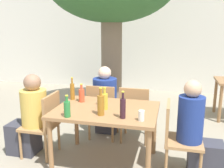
% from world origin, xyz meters
% --- Properties ---
extents(ground_plane, '(30.00, 30.00, 0.00)m').
position_xyz_m(ground_plane, '(0.00, 0.00, 0.00)').
color(ground_plane, gray).
extents(cafe_building_wall, '(10.00, 0.08, 2.80)m').
position_xyz_m(cafe_building_wall, '(0.00, 4.04, 1.40)').
color(cafe_building_wall, silver).
rests_on(cafe_building_wall, ground_plane).
extents(dining_table_front, '(1.29, 0.95, 0.76)m').
position_xyz_m(dining_table_front, '(0.00, 0.00, 0.67)').
color(dining_table_front, '#996B42').
rests_on(dining_table_front, ground_plane).
extents(patio_chair_0, '(0.44, 0.44, 0.89)m').
position_xyz_m(patio_chair_0, '(-0.87, 0.00, 0.50)').
color(patio_chair_0, '#A87A4C').
rests_on(patio_chair_0, ground_plane).
extents(patio_chair_1, '(0.44, 0.44, 0.89)m').
position_xyz_m(patio_chair_1, '(0.87, 0.00, 0.50)').
color(patio_chair_1, '#A87A4C').
rests_on(patio_chair_1, ground_plane).
extents(patio_chair_2, '(0.44, 0.44, 0.89)m').
position_xyz_m(patio_chair_2, '(-0.26, 0.71, 0.50)').
color(patio_chair_2, '#A87A4C').
rests_on(patio_chair_2, ground_plane).
extents(patio_chair_3, '(0.44, 0.44, 0.89)m').
position_xyz_m(patio_chair_3, '(0.26, 0.71, 0.50)').
color(patio_chair_3, '#A87A4C').
rests_on(patio_chair_3, ground_plane).
extents(person_seated_0, '(0.58, 0.35, 1.16)m').
position_xyz_m(person_seated_0, '(-1.11, -0.00, 0.52)').
color(person_seated_0, '#383842').
rests_on(person_seated_0, ground_plane).
extents(person_seated_1, '(0.55, 0.30, 1.18)m').
position_xyz_m(person_seated_1, '(1.11, -0.00, 0.52)').
color(person_seated_1, '#383842').
rests_on(person_seated_1, ground_plane).
extents(person_seated_2, '(0.39, 0.59, 1.15)m').
position_xyz_m(person_seated_2, '(-0.26, 0.94, 0.52)').
color(person_seated_2, '#383842').
rests_on(person_seated_2, ground_plane).
extents(oil_cruet_0, '(0.08, 0.08, 0.28)m').
position_xyz_m(oil_cruet_0, '(-0.01, -0.03, 0.87)').
color(oil_cruet_0, gold).
rests_on(oil_cruet_0, dining_table_front).
extents(amber_bottle_1, '(0.08, 0.08, 0.33)m').
position_xyz_m(amber_bottle_1, '(0.00, -0.24, 0.89)').
color(amber_bottle_1, '#9E661E').
rests_on(amber_bottle_1, dining_table_front).
extents(green_bottle_2, '(0.07, 0.07, 0.26)m').
position_xyz_m(green_bottle_2, '(-0.36, -0.39, 0.86)').
color(green_bottle_2, '#287A38').
rests_on(green_bottle_2, dining_table_front).
extents(wine_bottle_3, '(0.07, 0.07, 0.32)m').
position_xyz_m(wine_bottle_3, '(0.27, -0.28, 0.88)').
color(wine_bottle_3, '#331923').
rests_on(wine_bottle_3, dining_table_front).
extents(soda_bottle_4, '(0.08, 0.08, 0.25)m').
position_xyz_m(soda_bottle_4, '(-0.40, 0.20, 0.86)').
color(soda_bottle_4, '#DB4C2D').
rests_on(soda_bottle_4, dining_table_front).
extents(amber_bottle_5, '(0.06, 0.06, 0.32)m').
position_xyz_m(amber_bottle_5, '(-0.57, 0.27, 0.88)').
color(amber_bottle_5, '#9E661E').
rests_on(amber_bottle_5, dining_table_front).
extents(drinking_glass_0, '(0.06, 0.06, 0.09)m').
position_xyz_m(drinking_glass_0, '(-0.41, -0.26, 0.81)').
color(drinking_glass_0, silver).
rests_on(drinking_glass_0, dining_table_front).
extents(drinking_glass_1, '(0.07, 0.07, 0.08)m').
position_xyz_m(drinking_glass_1, '(-0.13, 0.15, 0.80)').
color(drinking_glass_1, silver).
rests_on(drinking_glass_1, dining_table_front).
extents(drinking_glass_2, '(0.07, 0.07, 0.12)m').
position_xyz_m(drinking_glass_2, '(0.48, -0.31, 0.82)').
color(drinking_glass_2, silver).
rests_on(drinking_glass_2, dining_table_front).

